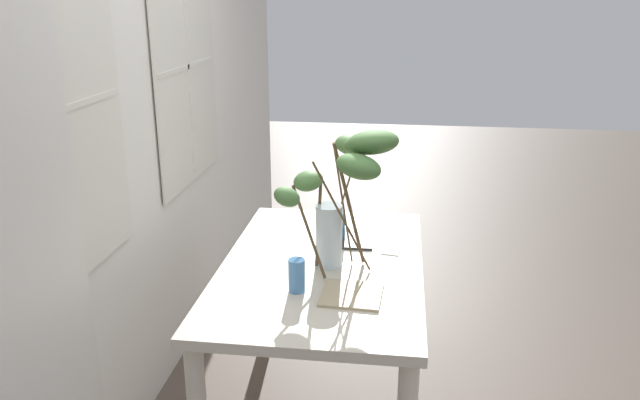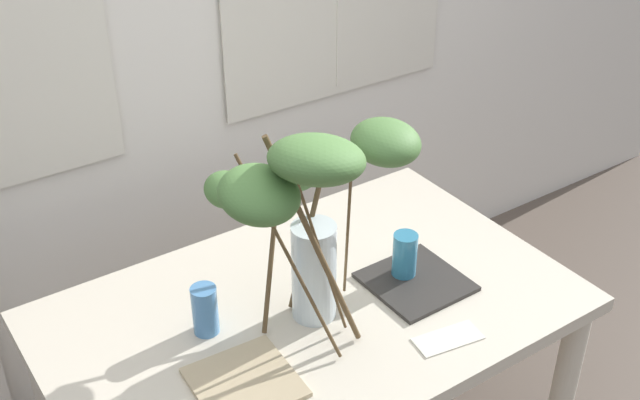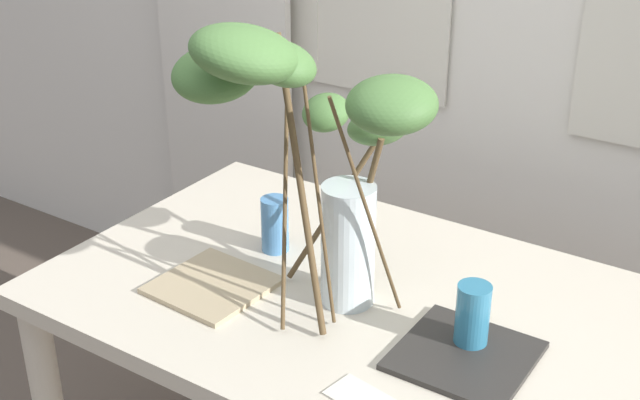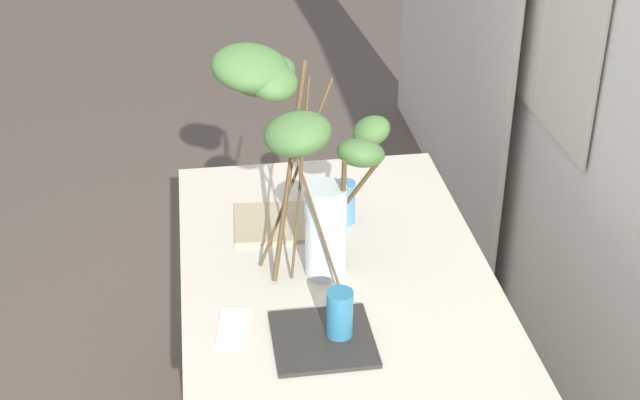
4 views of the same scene
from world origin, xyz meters
The scene contains 6 objects.
dining_table centered at (0.00, 0.00, 0.66)m, with size 1.48×0.93×0.76m.
vase_with_branches centered at (-0.07, -0.11, 1.18)m, with size 0.64×0.60×0.69m.
drinking_glass_blue_left centered at (-0.29, 0.07, 0.83)m, with size 0.07×0.07×0.14m, color #4C84BC.
drinking_glass_blue_right centered at (0.30, -0.04, 0.83)m, with size 0.07×0.07×0.15m, color teal.
plate_square_left centered at (-0.31, -0.16, 0.76)m, with size 0.25×0.25×0.01m, color tan.
plate_square_right centered at (0.31, -0.09, 0.76)m, with size 0.27×0.27×0.01m, color #2D2B28.
Camera 3 is at (0.86, -1.47, 1.83)m, focal length 47.99 mm.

